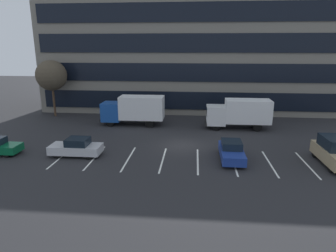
% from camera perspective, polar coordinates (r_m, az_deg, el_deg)
% --- Properties ---
extents(ground_plane, '(120.00, 120.00, 0.00)m').
position_cam_1_polar(ground_plane, '(27.27, 2.78, -3.69)').
color(ground_plane, '#262628').
extents(office_building, '(39.71, 12.03, 14.40)m').
position_cam_1_polar(office_building, '(43.77, 3.96, 13.08)').
color(office_building, slate).
rests_on(office_building, ground_plane).
extents(lot_markings, '(19.74, 5.40, 0.01)m').
position_cam_1_polar(lot_markings, '(23.71, 2.37, -6.65)').
color(lot_markings, silver).
rests_on(lot_markings, ground_plane).
extents(box_truck_blue, '(7.20, 2.38, 3.34)m').
position_cam_1_polar(box_truck_blue, '(33.94, -6.59, 3.32)').
color(box_truck_blue, '#194799').
rests_on(box_truck_blue, ground_plane).
extents(box_truck_white, '(6.99, 2.32, 3.24)m').
position_cam_1_polar(box_truck_white, '(33.08, 13.67, 2.57)').
color(box_truck_white, white).
rests_on(box_truck_white, ground_plane).
extents(suv_tan, '(1.99, 4.68, 2.12)m').
position_cam_1_polar(suv_tan, '(25.94, 29.64, -4.37)').
color(suv_tan, tan).
rests_on(suv_tan, ground_plane).
extents(sedan_silver, '(4.22, 1.77, 1.51)m').
position_cam_1_polar(sedan_silver, '(25.62, -17.33, -3.97)').
color(sedan_silver, silver).
rests_on(sedan_silver, ground_plane).
extents(sedan_navy, '(1.78, 4.25, 1.52)m').
position_cam_1_polar(sedan_navy, '(24.15, 12.18, -4.77)').
color(sedan_navy, navy).
rests_on(sedan_navy, ground_plane).
extents(bare_tree, '(3.82, 3.82, 7.17)m').
position_cam_1_polar(bare_tree, '(40.32, -21.66, 9.08)').
color(bare_tree, '#473323').
rests_on(bare_tree, ground_plane).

